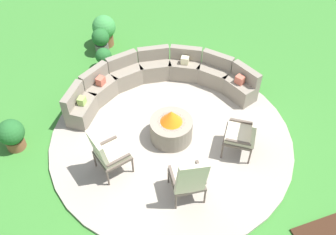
{
  "coord_description": "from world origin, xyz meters",
  "views": [
    {
      "loc": [
        -1.76,
        -4.82,
        5.94
      ],
      "look_at": [
        0.0,
        0.2,
        0.45
      ],
      "focal_mm": 40.02,
      "sensor_mm": 36.0,
      "label": 1
    }
  ],
  "objects": [
    {
      "name": "curved_stone_bench",
      "position": [
        0.22,
        1.51,
        0.36
      ],
      "size": [
        4.24,
        2.02,
        0.76
      ],
      "color": "gray",
      "rests_on": "patio_circle"
    },
    {
      "name": "lounge_chair_front_right",
      "position": [
        -0.2,
        -1.45,
        0.63
      ],
      "size": [
        0.63,
        0.66,
        1.14
      ],
      "rotation": [
        0.0,
        0.0,
        6.18
      ],
      "color": "brown",
      "rests_on": "patio_circle"
    },
    {
      "name": "potted_plant_3",
      "position": [
        -3.06,
        0.85,
        0.38
      ],
      "size": [
        0.53,
        0.53,
        0.71
      ],
      "color": "brown",
      "rests_on": "ground_plane"
    },
    {
      "name": "potted_plant_1",
      "position": [
        -0.78,
        2.8,
        0.32
      ],
      "size": [
        0.4,
        0.4,
        0.57
      ],
      "color": "#605B56",
      "rests_on": "ground_plane"
    },
    {
      "name": "fire_pit",
      "position": [
        0.0,
        0.0,
        0.35
      ],
      "size": [
        0.87,
        0.87,
        0.75
      ],
      "color": "gray",
      "rests_on": "patio_circle"
    },
    {
      "name": "lounge_chair_front_left",
      "position": [
        -1.39,
        -0.42,
        0.62
      ],
      "size": [
        0.73,
        0.7,
        1.08
      ],
      "rotation": [
        0.0,
        0.0,
        4.98
      ],
      "color": "brown",
      "rests_on": "patio_circle"
    },
    {
      "name": "potted_plant_2",
      "position": [
        -0.52,
        3.78,
        0.48
      ],
      "size": [
        0.61,
        0.61,
        0.86
      ],
      "color": "brown",
      "rests_on": "ground_plane"
    },
    {
      "name": "patio_circle",
      "position": [
        0.0,
        0.0,
        0.03
      ],
      "size": [
        5.01,
        5.01,
        0.06
      ],
      "primitive_type": "cylinder",
      "color": "#9E9384",
      "rests_on": "ground_plane"
    },
    {
      "name": "potted_plant_0",
      "position": [
        -0.7,
        3.45,
        0.39
      ],
      "size": [
        0.45,
        0.45,
        0.71
      ],
      "color": "#605B56",
      "rests_on": "ground_plane"
    },
    {
      "name": "lounge_chair_back_left",
      "position": [
        1.21,
        -0.8,
        0.59
      ],
      "size": [
        0.82,
        0.83,
        1.0
      ],
      "rotation": [
        0.0,
        0.0,
        7.24
      ],
      "color": "brown",
      "rests_on": "patio_circle"
    },
    {
      "name": "ground_plane",
      "position": [
        0.0,
        0.0,
        0.0
      ],
      "size": [
        24.0,
        24.0,
        0.0
      ],
      "primitive_type": "plane",
      "color": "#387A2D"
    }
  ]
}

